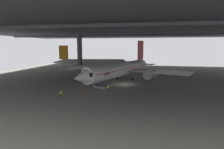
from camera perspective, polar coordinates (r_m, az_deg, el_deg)
The scene contains 8 objects.
ground_plane at distance 51.93m, azimuth 3.96°, elevation -2.96°, with size 110.00×110.00×0.00m, color gray.
hangar_structure at distance 64.76m, azimuth 5.66°, elevation 13.32°, with size 121.00×99.00×16.39m.
airplane_main at distance 55.74m, azimuth 2.80°, elevation 1.60°, with size 37.97×38.12×12.27m.
boarding_stairs at distance 46.76m, azimuth -3.20°, elevation -3.32°, with size 4.58×2.89×4.83m.
crew_worker_near_nose at distance 39.40m, azimuth -15.33°, elevation -5.57°, with size 0.42×0.41×1.69m.
crew_worker_by_stairs at distance 43.61m, azimuth -1.24°, elevation -3.99°, with size 0.41×0.43×1.58m.
airplane_distant at distance 79.01m, azimuth -6.27°, elevation 3.42°, with size 33.53×32.75×10.65m.
traffic_cone_orange at distance 41.50m, azimuth -8.62°, elevation -5.60°, with size 0.36×0.36×0.60m.
Camera 1 is at (6.45, -50.46, 10.44)m, focal length 30.09 mm.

